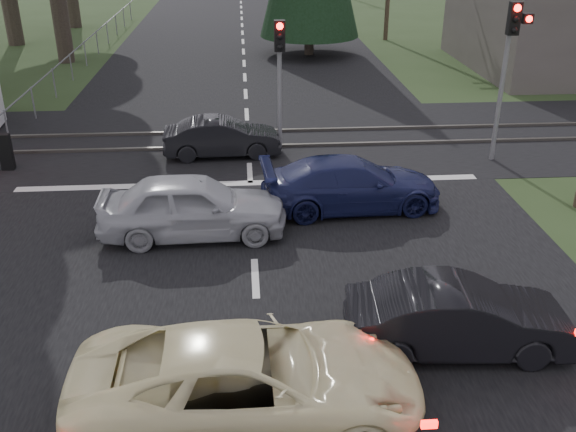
{
  "coord_description": "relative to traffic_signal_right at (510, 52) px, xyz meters",
  "views": [
    {
      "loc": [
        -0.16,
        -8.6,
        6.97
      ],
      "look_at": [
        0.71,
        3.26,
        1.3
      ],
      "focal_mm": 40.0,
      "sensor_mm": 36.0,
      "label": 1
    }
  ],
  "objects": [
    {
      "name": "ground",
      "position": [
        -7.55,
        -9.47,
        -3.31
      ],
      "size": [
        120.0,
        120.0,
        0.0
      ],
      "primitive_type": "plane",
      "color": "#293C1B",
      "rests_on": "ground"
    },
    {
      "name": "road",
      "position": [
        -7.55,
        0.53,
        -3.31
      ],
      "size": [
        14.0,
        100.0,
        0.01
      ],
      "primitive_type": "cube",
      "color": "black",
      "rests_on": "ground"
    },
    {
      "name": "rail_corridor",
      "position": [
        -7.55,
        2.53,
        -3.31
      ],
      "size": [
        120.0,
        8.0,
        0.01
      ],
      "primitive_type": "cube",
      "color": "black",
      "rests_on": "ground"
    },
    {
      "name": "stop_line",
      "position": [
        -7.55,
        -1.27,
        -3.3
      ],
      "size": [
        13.0,
        0.35,
        0.0
      ],
      "primitive_type": "cube",
      "color": "silver",
      "rests_on": "ground"
    },
    {
      "name": "rail_near",
      "position": [
        -7.55,
        1.73,
        -3.26
      ],
      "size": [
        120.0,
        0.12,
        0.1
      ],
      "primitive_type": "cube",
      "color": "#59544C",
      "rests_on": "ground"
    },
    {
      "name": "rail_far",
      "position": [
        -7.55,
        3.33,
        -3.26
      ],
      "size": [
        120.0,
        0.12,
        0.1
      ],
      "primitive_type": "cube",
      "color": "#59544C",
      "rests_on": "ground"
    },
    {
      "name": "traffic_signal_right",
      "position": [
        0.0,
        0.0,
        0.0
      ],
      "size": [
        0.68,
        0.48,
        4.7
      ],
      "color": "slate",
      "rests_on": "ground"
    },
    {
      "name": "traffic_signal_center",
      "position": [
        -6.55,
        1.2,
        -0.51
      ],
      "size": [
        0.32,
        0.48,
        4.1
      ],
      "color": "slate",
      "rests_on": "ground"
    },
    {
      "name": "fence_left",
      "position": [
        -15.35,
        13.03,
        -3.31
      ],
      "size": [
        0.1,
        36.0,
        1.2
      ],
      "primitive_type": null,
      "color": "slate",
      "rests_on": "ground"
    },
    {
      "name": "cream_coupe",
      "position": [
        -7.75,
        -10.58,
        -2.59
      ],
      "size": [
        5.23,
        2.47,
        1.44
      ],
      "primitive_type": "imported",
      "rotation": [
        0.0,
        0.0,
        1.59
      ],
      "color": "beige",
      "rests_on": "ground"
    },
    {
      "name": "dark_hatchback",
      "position": [
        -4.09,
        -9.12,
        -2.67
      ],
      "size": [
        3.97,
        1.6,
        1.28
      ],
      "primitive_type": "imported",
      "rotation": [
        0.0,
        0.0,
        1.51
      ],
      "color": "black",
      "rests_on": "ground"
    },
    {
      "name": "silver_car",
      "position": [
        -8.93,
        -4.36,
        -2.57
      ],
      "size": [
        4.4,
        1.84,
        1.49
      ],
      "primitive_type": "imported",
      "rotation": [
        0.0,
        0.0,
        1.59
      ],
      "color": "#A5A6AD",
      "rests_on": "ground"
    },
    {
      "name": "blue_sedan",
      "position": [
        -5.0,
        -3.13,
        -2.65
      ],
      "size": [
        4.72,
        2.19,
        1.34
      ],
      "primitive_type": "imported",
      "rotation": [
        0.0,
        0.0,
        1.64
      ],
      "color": "#171C47",
      "rests_on": "ground"
    },
    {
      "name": "dark_car_far",
      "position": [
        -8.36,
        1.08,
        -2.72
      ],
      "size": [
        3.67,
        1.45,
        1.19
      ],
      "primitive_type": "imported",
      "rotation": [
        0.0,
        0.0,
        1.62
      ],
      "color": "black",
      "rests_on": "ground"
    }
  ]
}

